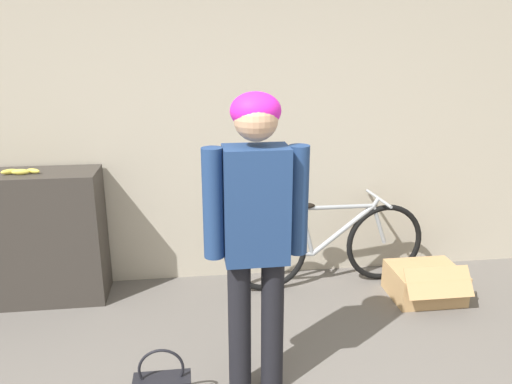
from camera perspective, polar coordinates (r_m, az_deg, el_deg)
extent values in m
cube|color=#B7AD99|center=(4.09, -2.92, 7.35)|extent=(8.00, 0.06, 2.60)
cube|color=white|center=(4.40, 4.49, -4.87)|extent=(0.08, 0.01, 0.12)
cube|color=#38332D|center=(4.23, -24.07, -4.79)|extent=(1.05, 0.41, 1.04)
cylinder|color=black|center=(2.94, -1.88, -15.25)|extent=(0.13, 0.13, 0.84)
cylinder|color=black|center=(2.96, 1.87, -15.00)|extent=(0.13, 0.13, 0.84)
cube|color=navy|center=(2.63, 0.00, -1.49)|extent=(0.34, 0.22, 0.63)
cylinder|color=navy|center=(2.61, -4.93, -1.36)|extent=(0.11, 0.11, 0.60)
cylinder|color=navy|center=(2.66, 4.83, -0.97)|extent=(0.11, 0.11, 0.60)
sphere|color=tan|center=(2.52, 0.00, 8.33)|extent=(0.23, 0.23, 0.23)
ellipsoid|color=#D11EAD|center=(2.53, -0.05, 9.27)|extent=(0.26, 0.24, 0.19)
torus|color=black|center=(4.06, 1.19, -6.90)|extent=(0.68, 0.09, 0.68)
torus|color=black|center=(4.38, 14.46, -5.62)|extent=(0.68, 0.09, 0.68)
cylinder|color=#999EA3|center=(4.12, 3.86, -6.99)|extent=(0.40, 0.06, 0.08)
cylinder|color=#999EA3|center=(4.03, 3.21, -4.41)|extent=(0.32, 0.06, 0.38)
cylinder|color=#999EA3|center=(4.09, 5.86, -4.53)|extent=(0.14, 0.04, 0.41)
cylinder|color=#999EA3|center=(4.19, 9.90, -4.29)|extent=(0.54, 0.08, 0.42)
cylinder|color=#999EA3|center=(4.10, 9.37, -1.70)|extent=(0.62, 0.08, 0.05)
cylinder|color=#999EA3|center=(4.30, 13.88, -3.61)|extent=(0.16, 0.04, 0.35)
cylinder|color=#999EA3|center=(4.22, 13.56, -1.12)|extent=(0.07, 0.04, 0.08)
cylinder|color=#999EA3|center=(4.22, 13.84, -0.72)|extent=(0.06, 0.46, 0.02)
ellipsoid|color=black|center=(4.00, 5.25, -1.61)|extent=(0.23, 0.10, 0.05)
ellipsoid|color=#EAD64C|center=(4.03, -25.32, 2.09)|extent=(0.13, 0.04, 0.04)
ellipsoid|color=#EAD64C|center=(4.07, -26.36, 2.10)|extent=(0.12, 0.08, 0.04)
ellipsoid|color=#EAD64C|center=(4.02, -24.12, 2.22)|extent=(0.12, 0.08, 0.04)
sphere|color=brown|center=(4.10, -26.89, 2.12)|extent=(0.02, 0.02, 0.02)
torus|color=black|center=(2.96, -10.79, -19.27)|extent=(0.25, 0.02, 0.25)
cube|color=tan|center=(4.28, 18.68, -9.77)|extent=(0.54, 0.44, 0.25)
cube|color=tan|center=(4.05, 20.19, -9.69)|extent=(0.51, 0.16, 0.20)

